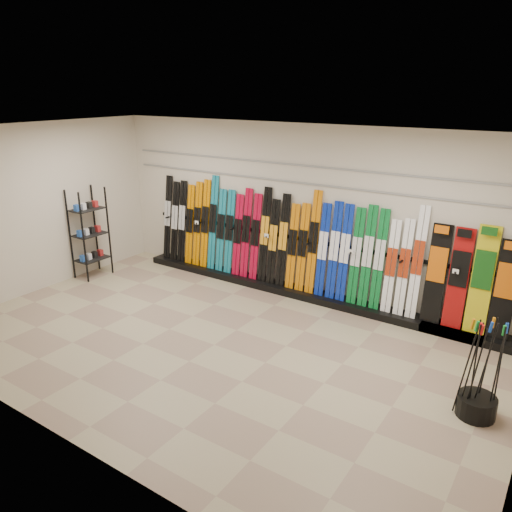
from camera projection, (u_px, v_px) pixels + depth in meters
The scene contains 12 objects.
floor at pixel (214, 345), 7.28m from camera, with size 8.00×8.00×0.00m, color gray.
back_wall at pixel (300, 211), 8.76m from camera, with size 8.00×8.00×0.00m, color beige.
left_wall at pixel (36, 209), 8.90m from camera, with size 5.00×5.00×0.00m, color beige.
ceiling at pixel (208, 134), 6.31m from camera, with size 8.00×8.00×0.00m, color silver.
ski_rack_base at pixel (303, 293), 8.93m from camera, with size 8.00×0.40×0.12m, color black.
skis at pixel (273, 239), 9.06m from camera, with size 5.38×0.27×1.83m.
snowboards at pixel (470, 280), 7.30m from camera, with size 1.26×0.25×1.60m.
accessory_rack at pixel (90, 233), 9.67m from camera, with size 0.40×0.60×1.75m, color black.
pole_bin at pixel (476, 406), 5.68m from camera, with size 0.44×0.44×0.25m, color black.
ski_poles at pixel (481, 370), 5.50m from camera, with size 0.41×0.36×1.18m.
slatwall_rail_0 at pixel (301, 183), 8.58m from camera, with size 7.60×0.02×0.03m, color gray.
slatwall_rail_1 at pixel (301, 165), 8.48m from camera, with size 7.60×0.02×0.03m, color gray.
Camera 1 is at (4.10, -5.03, 3.59)m, focal length 35.00 mm.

